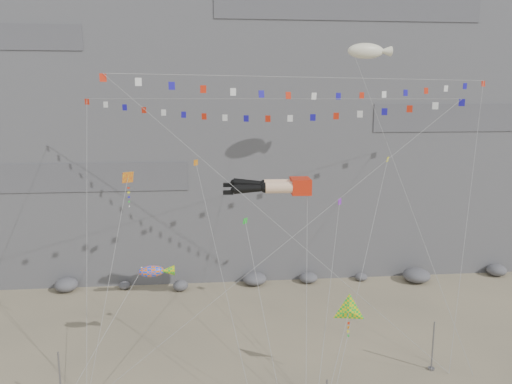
# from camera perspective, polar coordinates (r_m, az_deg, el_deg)

# --- Properties ---
(ground) EXTENTS (120.00, 120.00, 0.00)m
(ground) POSITION_cam_1_polar(r_m,az_deg,el_deg) (40.41, 2.31, -19.21)
(ground) COLOR #9B8C6B
(ground) RESTS_ON ground
(cliff) EXTENTS (80.00, 28.00, 50.00)m
(cliff) POSITION_cam_1_polar(r_m,az_deg,el_deg) (67.02, -1.46, 14.87)
(cliff) COLOR slate
(cliff) RESTS_ON ground
(talus_boulders) EXTENTS (60.00, 3.00, 1.20)m
(talus_boulders) POSITION_cam_1_polar(r_m,az_deg,el_deg) (55.46, -0.16, -9.92)
(talus_boulders) COLOR slate
(talus_boulders) RESTS_ON ground
(anchor_pole_left) EXTENTS (0.12, 0.12, 3.95)m
(anchor_pole_left) POSITION_cam_1_polar(r_m,az_deg,el_deg) (37.18, -21.48, -19.36)
(anchor_pole_left) COLOR gray
(anchor_pole_left) RESTS_ON ground
(anchor_pole_right) EXTENTS (0.12, 0.12, 3.86)m
(anchor_pole_right) POSITION_cam_1_polar(r_m,az_deg,el_deg) (41.14, 19.55, -16.24)
(anchor_pole_right) COLOR gray
(anchor_pole_right) RESTS_ON ground
(legs_kite) EXTENTS (7.45, 14.65, 18.50)m
(legs_kite) POSITION_cam_1_polar(r_m,az_deg,el_deg) (42.21, 2.35, 0.67)
(legs_kite) COLOR red
(legs_kite) RESTS_ON ground
(flag_banner_upper) EXTENTS (30.75, 17.66, 26.52)m
(flag_banner_upper) POSITION_cam_1_polar(r_m,az_deg,el_deg) (43.12, 0.10, 10.58)
(flag_banner_upper) COLOR red
(flag_banner_upper) RESTS_ON ground
(flag_banner_lower) EXTENTS (33.11, 13.91, 24.60)m
(flag_banner_lower) POSITION_cam_1_polar(r_m,az_deg,el_deg) (41.61, 8.11, 12.78)
(flag_banner_lower) COLOR red
(flag_banner_lower) RESTS_ON ground
(harlequin_kite) EXTENTS (3.57, 5.79, 15.58)m
(harlequin_kite) POSITION_cam_1_polar(r_m,az_deg,el_deg) (37.27, -14.45, 1.52)
(harlequin_kite) COLOR red
(harlequin_kite) RESTS_ON ground
(fish_windsock) EXTENTS (7.11, 6.86, 10.68)m
(fish_windsock) POSITION_cam_1_polar(r_m,az_deg,el_deg) (39.73, -11.88, -8.88)
(fish_windsock) COLOR orange
(fish_windsock) RESTS_ON ground
(delta_kite) EXTENTS (4.35, 5.23, 8.00)m
(delta_kite) POSITION_cam_1_polar(r_m,az_deg,el_deg) (36.02, 10.59, -13.23)
(delta_kite) COLOR yellow
(delta_kite) RESTS_ON ground
(blimp_windsock) EXTENTS (7.33, 13.73, 27.77)m
(blimp_windsock) POSITION_cam_1_polar(r_m,az_deg,el_deg) (46.79, 12.45, 15.40)
(blimp_windsock) COLOR #FCF5CF
(blimp_windsock) RESTS_ON ground
(small_kite_a) EXTENTS (4.41, 16.22, 21.62)m
(small_kite_a) POSITION_cam_1_polar(r_m,az_deg,el_deg) (43.60, -6.79, 2.88)
(small_kite_a) COLOR orange
(small_kite_a) RESTS_ON ground
(small_kite_b) EXTENTS (5.27, 13.07, 17.36)m
(small_kite_b) POSITION_cam_1_polar(r_m,az_deg,el_deg) (43.48, 9.51, -1.35)
(small_kite_b) COLOR purple
(small_kite_b) RESTS_ON ground
(small_kite_c) EXTENTS (2.44, 8.20, 13.68)m
(small_kite_c) POSITION_cam_1_polar(r_m,az_deg,el_deg) (36.54, -1.15, -3.80)
(small_kite_c) COLOR green
(small_kite_c) RESTS_ON ground
(small_kite_d) EXTENTS (8.92, 14.71, 22.14)m
(small_kite_d) POSITION_cam_1_polar(r_m,az_deg,el_deg) (44.15, 14.65, 2.90)
(small_kite_d) COLOR yellow
(small_kite_d) RESTS_ON ground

